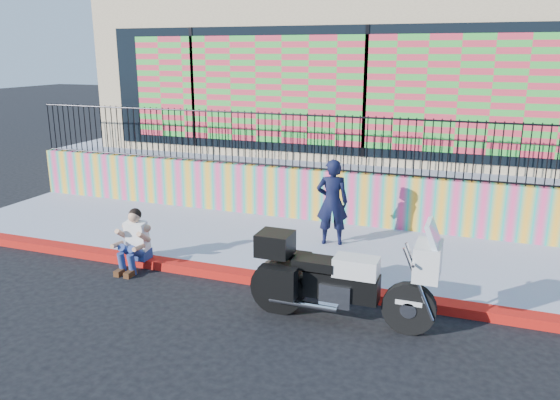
% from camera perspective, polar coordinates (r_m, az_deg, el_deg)
% --- Properties ---
extents(ground, '(90.00, 90.00, 0.00)m').
position_cam_1_polar(ground, '(8.89, 2.63, -9.34)').
color(ground, black).
rests_on(ground, ground).
extents(red_curb, '(16.00, 0.30, 0.15)m').
position_cam_1_polar(red_curb, '(8.86, 2.64, -8.90)').
color(red_curb, '#B9150D').
rests_on(red_curb, ground).
extents(sidewalk, '(16.00, 3.00, 0.15)m').
position_cam_1_polar(sidewalk, '(10.33, 5.45, -5.36)').
color(sidewalk, '#8D93A9').
rests_on(sidewalk, ground).
extents(mural_wall, '(16.00, 0.20, 1.10)m').
position_cam_1_polar(mural_wall, '(11.62, 7.58, 0.16)').
color(mural_wall, '#F23F7E').
rests_on(mural_wall, sidewalk).
extents(metal_fence, '(15.80, 0.04, 1.20)m').
position_cam_1_polar(metal_fence, '(11.38, 7.78, 5.76)').
color(metal_fence, black).
rests_on(metal_fence, mural_wall).
extents(elevated_platform, '(16.00, 10.00, 1.25)m').
position_cam_1_polar(elevated_platform, '(16.54, 11.57, 4.23)').
color(elevated_platform, '#8D93A9').
rests_on(elevated_platform, ground).
extents(storefront_building, '(14.00, 8.06, 4.00)m').
position_cam_1_polar(storefront_building, '(16.04, 11.95, 13.32)').
color(storefront_building, tan).
rests_on(storefront_building, elevated_platform).
extents(police_motorcycle, '(2.60, 0.86, 1.62)m').
position_cam_1_polar(police_motorcycle, '(7.70, 6.11, -7.96)').
color(police_motorcycle, black).
rests_on(police_motorcycle, ground).
extents(police_officer, '(0.68, 0.53, 1.64)m').
position_cam_1_polar(police_officer, '(10.28, 5.47, -0.22)').
color(police_officer, black).
rests_on(police_officer, sidewalk).
extents(seated_man, '(0.54, 0.71, 1.06)m').
position_cam_1_polar(seated_man, '(9.81, -15.16, -4.65)').
color(seated_man, navy).
rests_on(seated_man, ground).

